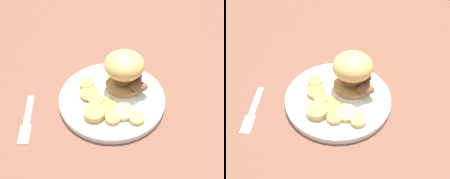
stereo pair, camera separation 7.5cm
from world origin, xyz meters
The scene contains 12 objects.
ground_plane centered at (0.00, 0.00, 0.00)m, with size 4.00×4.00×0.00m, color brown.
dinner_plate centered at (0.00, 0.00, 0.01)m, with size 0.26×0.26×0.02m.
sandwich centered at (0.05, -0.03, 0.07)m, with size 0.10×0.11×0.10m.
potato_round_0 centered at (-0.04, 0.01, 0.02)m, with size 0.05×0.05×0.01m, color #BC8942.
potato_round_1 centered at (-0.07, -0.01, 0.02)m, with size 0.04×0.04×0.01m, color tan.
potato_round_2 centered at (0.00, 0.06, 0.02)m, with size 0.05×0.05×0.01m, color #BC8942.
potato_round_3 centered at (-0.05, -0.03, 0.02)m, with size 0.05×0.05×0.01m, color #DBB766.
potato_round_4 centered at (0.03, 0.07, 0.02)m, with size 0.04×0.04×0.01m, color tan.
potato_round_5 centered at (-0.06, 0.03, 0.02)m, with size 0.05×0.05×0.02m, color tan.
potato_round_6 centered at (-0.07, -0.06, 0.02)m, with size 0.04×0.04×0.01m, color tan.
potato_round_7 centered at (-0.02, 0.04, 0.02)m, with size 0.04×0.04×0.01m, color tan.
fork centered at (-0.08, 0.19, 0.00)m, with size 0.15×0.04×0.00m.
Camera 1 is at (-0.53, -0.06, 0.57)m, focal length 50.00 mm.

